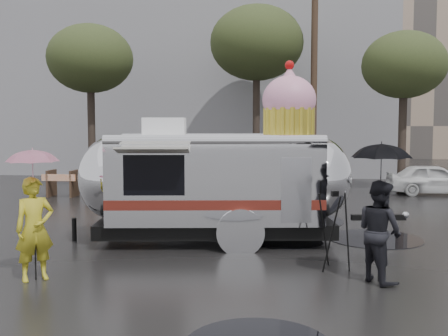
# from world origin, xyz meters

# --- Properties ---
(ground) EXTENTS (120.00, 120.00, 0.00)m
(ground) POSITION_xyz_m (0.00, 0.00, 0.00)
(ground) COLOR black
(ground) RESTS_ON ground
(puddles) EXTENTS (5.00, 11.24, 0.01)m
(puddles) POSITION_xyz_m (1.60, 3.81, 0.00)
(puddles) COLOR black
(puddles) RESTS_ON ground
(grey_building) EXTENTS (22.00, 12.00, 13.00)m
(grey_building) POSITION_xyz_m (-4.00, 24.00, 6.50)
(grey_building) COLOR gray
(grey_building) RESTS_ON ground
(utility_pole) EXTENTS (1.60, 0.28, 9.00)m
(utility_pole) POSITION_xyz_m (2.50, 14.00, 4.62)
(utility_pole) COLOR #473323
(utility_pole) RESTS_ON ground
(tree_left) EXTENTS (3.64, 3.64, 6.95)m
(tree_left) POSITION_xyz_m (-7.00, 13.00, 5.48)
(tree_left) COLOR #382D26
(tree_left) RESTS_ON ground
(tree_mid) EXTENTS (4.20, 4.20, 8.03)m
(tree_mid) POSITION_xyz_m (0.00, 15.00, 6.34)
(tree_mid) COLOR #382D26
(tree_mid) RESTS_ON ground
(tree_right) EXTENTS (3.36, 3.36, 6.42)m
(tree_right) POSITION_xyz_m (6.00, 13.00, 5.06)
(tree_right) COLOR #382D26
(tree_right) RESTS_ON ground
(barricade_row) EXTENTS (4.30, 0.80, 1.00)m
(barricade_row) POSITION_xyz_m (-5.55, 9.96, 0.52)
(barricade_row) COLOR #473323
(barricade_row) RESTS_ON ground
(airstream_trailer) EXTENTS (7.78, 3.55, 4.21)m
(airstream_trailer) POSITION_xyz_m (-0.28, 3.04, 1.48)
(airstream_trailer) COLOR silver
(airstream_trailer) RESTS_ON ground
(person_left) EXTENTS (0.77, 0.74, 1.78)m
(person_left) POSITION_xyz_m (-3.06, -0.42, 0.89)
(person_left) COLOR gold
(person_left) RESTS_ON ground
(umbrella_pink) EXTENTS (1.07, 1.07, 2.28)m
(umbrella_pink) POSITION_xyz_m (-3.06, -0.42, 1.91)
(umbrella_pink) COLOR pink
(umbrella_pink) RESTS_ON ground
(person_right) EXTENTS (0.83, 0.95, 1.73)m
(person_right) POSITION_xyz_m (2.79, 0.12, 0.87)
(person_right) COLOR black
(person_right) RESTS_ON ground
(umbrella_black) EXTENTS (1.23, 1.23, 2.39)m
(umbrella_black) POSITION_xyz_m (2.79, 0.12, 1.97)
(umbrella_black) COLOR black
(umbrella_black) RESTS_ON ground
(tripod) EXTENTS (0.59, 0.59, 1.47)m
(tripod) POSITION_xyz_m (2.10, 0.80, 0.86)
(tripod) COLOR black
(tripod) RESTS_ON ground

